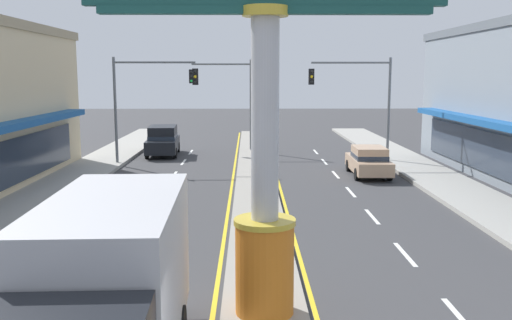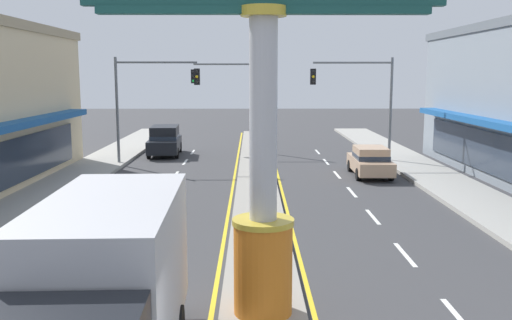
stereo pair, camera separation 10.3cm
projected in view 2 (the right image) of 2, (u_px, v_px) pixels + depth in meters
median_strip at (257, 191)px, 25.08m from camera, size 1.90×52.00×0.14m
sidewalk_left at (37, 201)px, 23.03m from camera, size 3.00×60.00×0.18m
sidewalk_right at (476, 200)px, 23.17m from camera, size 3.00×60.00×0.18m
lane_markings at (257, 199)px, 23.75m from camera, size 8.64×52.00×0.01m
district_sign at (263, 120)px, 11.49m from camera, size 7.22×1.32×8.02m
traffic_light_left_side at (147, 92)px, 31.93m from camera, size 4.86×0.46×6.20m
traffic_light_right_side at (361, 91)px, 32.79m from camera, size 4.86×0.46×6.20m
traffic_light_median_far at (230, 90)px, 37.71m from camera, size 4.20×0.46×6.20m
box_truck_near_right_lane at (101, 298)px, 8.95m from camera, size 2.41×6.97×3.12m
sedan_far_right_lane at (370, 161)px, 29.02m from camera, size 1.90×4.33×1.53m
suv_near_left_lane at (165, 140)px, 36.52m from camera, size 2.17×4.70×1.90m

